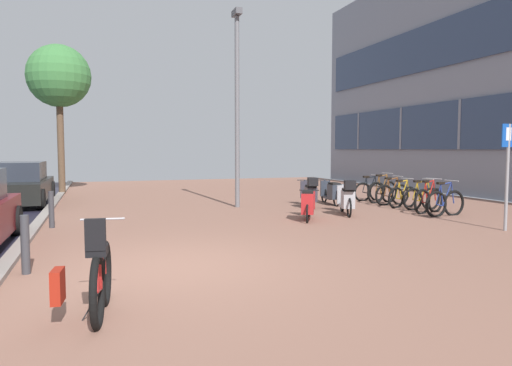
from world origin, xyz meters
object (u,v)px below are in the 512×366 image
object	(u,v)px
bicycle_rack_00	(445,203)
scooter_extra	(310,193)
bicycle_rack_06	(370,191)
parking_sign	(508,165)
scooter_mid	(332,193)
bicycle_rack_04	(392,194)
bicycle_rack_03	(403,197)
bollard_near	(25,245)
bicycle_rack_02	(422,198)
scooter_near	(347,199)
parked_car_far	(20,185)
street_tree	(59,77)
bicycle_rack_01	(429,200)
bollard_far	(51,210)
scooter_far	(308,204)
lamp_post	(237,99)
bicycle_rack_05	(382,192)
bicycle_foreground	(98,278)

from	to	relation	value
bicycle_rack_00	scooter_extra	world-z (taller)	bicycle_rack_00
bicycle_rack_06	parking_sign	distance (m)	6.28
scooter_mid	bicycle_rack_04	bearing A→B (deg)	-20.53
bicycle_rack_03	bollard_near	size ratio (longest dim) A/B	1.45
bicycle_rack_02	bicycle_rack_06	distance (m)	2.59
bicycle_rack_00	bicycle_rack_06	size ratio (longest dim) A/B	1.04
scooter_near	parked_car_far	world-z (taller)	parked_car_far
bicycle_rack_06	street_tree	distance (m)	12.70
bicycle_rack_06	bollard_near	xyz separation A→B (m)	(-9.95, -6.71, 0.10)
scooter_mid	scooter_extra	distance (m)	1.11
bicycle_rack_01	bollard_far	world-z (taller)	bicycle_rack_01
bicycle_rack_03	bollard_near	xyz separation A→B (m)	(-9.87, -4.77, 0.10)
bicycle_rack_04	scooter_extra	world-z (taller)	scooter_extra
scooter_near	scooter_mid	size ratio (longest dim) A/B	0.96
bollard_near	bollard_far	distance (m)	4.17
bicycle_rack_01	bicycle_rack_03	bearing A→B (deg)	86.69
bicycle_rack_00	bollard_near	xyz separation A→B (m)	(-9.79, -2.83, 0.08)
parked_car_far	bollard_far	world-z (taller)	parked_car_far
street_tree	bollard_far	size ratio (longest dim) A/B	7.00
scooter_far	parking_sign	distance (m)	4.56
scooter_mid	parked_car_far	xyz separation A→B (m)	(-9.50, 3.36, 0.24)
bicycle_rack_00	bicycle_rack_06	xyz separation A→B (m)	(0.16, 3.88, -0.02)
scooter_mid	bollard_far	world-z (taller)	bollard_far
bicycle_rack_04	scooter_extra	xyz separation A→B (m)	(-2.81, 0.20, 0.10)
lamp_post	bollard_near	world-z (taller)	lamp_post
bicycle_rack_03	parked_car_far	distance (m)	12.17
bicycle_rack_02	bicycle_rack_03	xyz separation A→B (m)	(-0.19, 0.65, -0.01)
bicycle_rack_01	bicycle_rack_02	xyz separation A→B (m)	(0.27, 0.65, -0.02)
lamp_post	bicycle_rack_06	bearing A→B (deg)	3.03
bicycle_rack_00	bicycle_rack_05	distance (m)	3.24
bicycle_rack_04	street_tree	bearing A→B (deg)	144.16
parked_car_far	bollard_far	xyz separation A→B (m)	(1.36, -5.29, -0.21)
parked_car_far	street_tree	world-z (taller)	street_tree
bicycle_rack_01	bicycle_rack_04	world-z (taller)	bicycle_rack_01
bicycle_rack_00	scooter_far	xyz separation A→B (m)	(-3.79, 0.50, 0.05)
bicycle_rack_05	scooter_mid	distance (m)	1.88
bicycle_rack_00	bicycle_rack_05	size ratio (longest dim) A/B	0.98
street_tree	bollard_near	bearing A→B (deg)	-88.54
scooter_near	bicycle_rack_02	bearing A→B (deg)	6.40
scooter_far	bollard_near	world-z (taller)	bollard_near
scooter_far	scooter_near	bearing A→B (deg)	19.65
scooter_near	lamp_post	xyz separation A→B (m)	(-2.31, 2.63, 2.85)
bicycle_rack_04	bicycle_foreground	bearing A→B (deg)	-140.03
bollard_near	bicycle_rack_03	bearing A→B (deg)	25.82
bicycle_foreground	bollard_far	xyz separation A→B (m)	(-0.97, 6.26, 0.01)
parking_sign	bollard_far	size ratio (longest dim) A/B	2.78
bicycle_rack_06	parked_car_far	size ratio (longest dim) A/B	0.29
bicycle_rack_00	bicycle_rack_02	size ratio (longest dim) A/B	1.01
bicycle_foreground	bicycle_rack_06	size ratio (longest dim) A/B	1.15
bicycle_foreground	bollard_near	distance (m)	2.31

